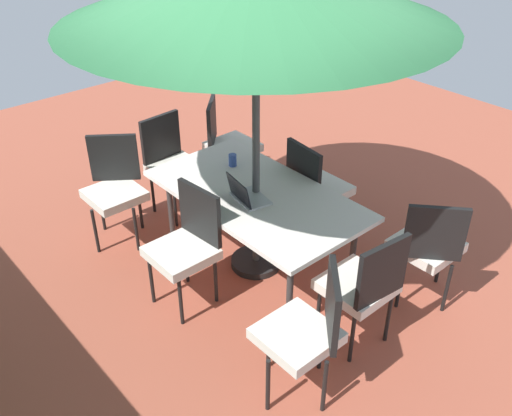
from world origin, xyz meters
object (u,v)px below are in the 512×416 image
object	(u,v)px
chair_southwest	(428,244)
chair_east	(172,161)
chair_southeast	(227,141)
chair_south	(315,185)
laptop	(246,196)
dining_table	(256,198)
chair_north	(187,243)
chair_west	(364,283)
chair_northeast	(115,185)
cup	(233,160)
chair_northwest	(307,329)

from	to	relation	value
chair_southwest	chair_east	world-z (taller)	same
chair_east	chair_southeast	bearing A→B (deg)	-4.35
chair_southwest	chair_south	bearing A→B (deg)	-41.25
laptop	chair_southeast	bearing A→B (deg)	-22.09
chair_south	dining_table	bearing A→B (deg)	94.81
chair_north	chair_east	world-z (taller)	same
chair_south	laptop	distance (m)	0.87
chair_north	chair_west	world-z (taller)	same
chair_south	chair_northeast	world-z (taller)	same
dining_table	cup	world-z (taller)	cup
dining_table	chair_east	world-z (taller)	chair_east
chair_northwest	laptop	distance (m)	1.32
chair_northwest	cup	xyz separation A→B (m)	(1.72, -0.80, 0.24)
chair_southwest	chair_west	bearing A→B (deg)	46.59
chair_west	chair_northeast	bearing A→B (deg)	-68.96
chair_west	chair_north	bearing A→B (deg)	-55.61
chair_south	chair_east	xyz separation A→B (m)	(1.25, 0.71, 0.00)
chair_east	chair_west	xyz separation A→B (m)	(-2.41, 0.02, 0.00)
chair_north	chair_northeast	distance (m)	1.15
chair_north	chair_east	distance (m)	1.38
chair_northwest	chair_west	xyz separation A→B (m)	(0.05, -0.61, 0.00)
chair_southeast	chair_north	world-z (taller)	same
chair_south	chair_southwest	bearing A→B (deg)	-173.36
dining_table	chair_northeast	distance (m)	1.36
laptop	chair_west	bearing A→B (deg)	-164.68
chair_southeast	chair_east	size ratio (longest dim) A/B	1.00
chair_southeast	cup	distance (m)	0.92
cup	chair_northwest	bearing A→B (deg)	154.98
chair_east	laptop	distance (m)	1.29
chair_north	cup	distance (m)	0.99
dining_table	chair_west	xyz separation A→B (m)	(-1.18, 0.04, -0.14)
chair_northeast	chair_east	distance (m)	0.65
chair_northwest	chair_west	bearing A→B (deg)	137.24
dining_table	cup	xyz separation A→B (m)	(0.49, -0.15, 0.11)
dining_table	chair_west	distance (m)	1.19
chair_east	chair_west	size ratio (longest dim) A/B	1.00
cup	chair_north	bearing A→B (deg)	118.83
chair_southwest	chair_north	bearing A→B (deg)	6.88
chair_southeast	chair_south	world-z (taller)	same
chair_northwest	laptop	xyz separation A→B (m)	(1.19, -0.51, 0.24)
chair_southeast	chair_southwest	xyz separation A→B (m)	(-2.43, -0.04, 0.00)
chair_east	chair_northeast	bearing A→B (deg)	-179.35
chair_southeast	chair_north	xyz separation A→B (m)	(-1.19, 1.35, 0.00)
chair_east	chair_north	bearing A→B (deg)	-123.01
dining_table	chair_southwest	size ratio (longest dim) A/B	1.88
chair_north	chair_northeast	size ratio (longest dim) A/B	1.00
chair_north	chair_northwest	distance (m)	1.26
chair_southeast	chair_east	world-z (taller)	same
chair_north	chair_northwest	xyz separation A→B (m)	(-1.26, -0.04, 0.00)
chair_east	dining_table	bearing A→B (deg)	-93.08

